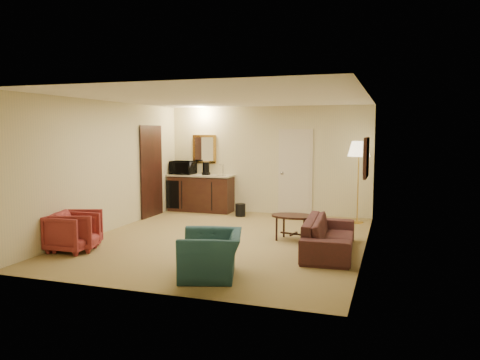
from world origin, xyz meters
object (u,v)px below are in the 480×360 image
at_px(waste_bin, 240,210).
at_px(rose_chair_far, 72,231).
at_px(coffee_maker, 206,168).
at_px(teal_armchair, 211,247).
at_px(rose_chair_near, 77,228).
at_px(floor_lamp, 358,182).
at_px(microwave, 183,166).
at_px(sofa, 329,230).
at_px(coffee_table, 294,228).
at_px(wetbar_cabinet, 201,193).

bearing_deg(waste_bin, rose_chair_far, -112.90).
bearing_deg(coffee_maker, teal_armchair, -83.19).
bearing_deg(teal_armchair, rose_chair_near, -120.60).
relative_size(floor_lamp, microwave, 3.01).
xyz_separation_m(rose_chair_near, coffee_maker, (0.64, 4.20, 0.72)).
relative_size(teal_armchair, waste_bin, 3.17).
bearing_deg(sofa, microwave, 49.92).
bearing_deg(rose_chair_near, sofa, -93.78).
height_order(teal_armchair, coffee_table, teal_armchair).
xyz_separation_m(floor_lamp, waste_bin, (-2.68, -0.05, -0.75)).
relative_size(coffee_table, floor_lamp, 0.46).
distance_m(wetbar_cabinet, teal_armchair, 5.34).
xyz_separation_m(teal_armchair, floor_lamp, (1.63, 4.54, 0.48)).
relative_size(sofa, coffee_table, 2.37).
height_order(coffee_table, waste_bin, coffee_table).
xyz_separation_m(wetbar_cabinet, floor_lamp, (3.85, -0.32, 0.44)).
bearing_deg(coffee_maker, rose_chair_far, -114.72).
xyz_separation_m(sofa, microwave, (-4.10, 3.06, 0.74)).
bearing_deg(coffee_table, wetbar_cabinet, 140.10).
bearing_deg(floor_lamp, rose_chair_far, -137.40).
relative_size(sofa, floor_lamp, 1.09).
bearing_deg(coffee_maker, waste_bin, -36.63).
height_order(rose_chair_near, coffee_table, rose_chair_near).
bearing_deg(coffee_maker, rose_chair_near, -114.97).
relative_size(sofa, waste_bin, 6.53).
xyz_separation_m(floor_lamp, microwave, (-4.35, 0.33, 0.22)).
xyz_separation_m(teal_armchair, coffee_maker, (-2.08, 4.87, 0.66)).
distance_m(teal_armchair, microwave, 5.62).
height_order(rose_chair_near, rose_chair_far, rose_chair_near).
relative_size(rose_chair_near, microwave, 1.21).
xyz_separation_m(wetbar_cabinet, coffee_maker, (0.14, 0.01, 0.62)).
bearing_deg(wetbar_cabinet, floor_lamp, -4.75).
relative_size(microwave, coffee_maker, 1.88).
bearing_deg(rose_chair_far, teal_armchair, -103.10).
distance_m(coffee_table, microwave, 4.23).
bearing_deg(waste_bin, microwave, 166.87).
xyz_separation_m(wetbar_cabinet, coffee_table, (2.86, -2.39, -0.22)).
bearing_deg(waste_bin, floor_lamp, 1.14).
bearing_deg(rose_chair_near, wetbar_cabinet, -26.16).
distance_m(rose_chair_far, waste_bin, 4.29).
bearing_deg(sofa, rose_chair_far, 103.94).
relative_size(wetbar_cabinet, coffee_maker, 5.14).
distance_m(teal_armchair, waste_bin, 4.62).
distance_m(rose_chair_near, microwave, 4.27).
bearing_deg(sofa, teal_armchair, 139.37).
bearing_deg(wetbar_cabinet, waste_bin, -17.75).
bearing_deg(waste_bin, teal_armchair, -76.83).
height_order(rose_chair_near, waste_bin, rose_chair_near).
distance_m(coffee_table, waste_bin, 2.64).
height_order(wetbar_cabinet, sofa, wetbar_cabinet).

